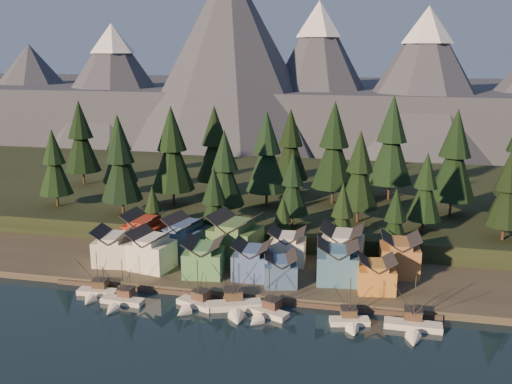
% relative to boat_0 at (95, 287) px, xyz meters
% --- Properties ---
extents(ground, '(500.00, 500.00, 0.00)m').
position_rel_boat_0_xyz_m(ground, '(29.00, -10.63, -1.93)').
color(ground, black).
rests_on(ground, ground).
extents(shore_strip, '(400.00, 50.00, 1.50)m').
position_rel_boat_0_xyz_m(shore_strip, '(29.00, 29.37, -1.18)').
color(shore_strip, '#373228').
rests_on(shore_strip, ground).
extents(hillside, '(420.00, 100.00, 6.00)m').
position_rel_boat_0_xyz_m(hillside, '(29.00, 79.37, 1.07)').
color(hillside, black).
rests_on(hillside, ground).
extents(dock, '(80.00, 4.00, 1.00)m').
position_rel_boat_0_xyz_m(dock, '(29.00, 5.87, -1.43)').
color(dock, '#473A32').
rests_on(dock, ground).
extents(mountain_ridge, '(560.00, 190.00, 90.00)m').
position_rel_boat_0_xyz_m(mountain_ridge, '(24.80, 202.96, 24.12)').
color(mountain_ridge, '#3F4551').
rests_on(mountain_ridge, ground).
extents(boat_0, '(8.62, 9.31, 10.08)m').
position_rel_boat_0_xyz_m(boat_0, '(0.00, 0.00, 0.00)').
color(boat_0, silver).
rests_on(boat_0, ground).
extents(boat_1, '(9.05, 9.77, 10.00)m').
position_rel_boat_0_xyz_m(boat_1, '(6.79, -2.90, -0.07)').
color(boat_1, beige).
rests_on(boat_1, ground).
extents(boat_2, '(8.88, 9.41, 10.61)m').
position_rel_boat_0_xyz_m(boat_2, '(21.52, -0.94, 0.16)').
color(boat_2, silver).
rests_on(boat_2, ground).
extents(boat_3, '(11.39, 11.86, 12.26)m').
position_rel_boat_0_xyz_m(boat_3, '(29.78, -0.53, 0.35)').
color(boat_3, silver).
rests_on(boat_3, ground).
extents(boat_4, '(8.85, 9.36, 10.51)m').
position_rel_boat_0_xyz_m(boat_4, '(36.03, -1.71, 0.13)').
color(boat_4, silver).
rests_on(boat_4, ground).
extents(boat_5, '(7.88, 8.41, 9.86)m').
position_rel_boat_0_xyz_m(boat_5, '(52.10, -1.89, 0.06)').
color(boat_5, white).
rests_on(boat_5, ground).
extents(boat_6, '(10.67, 11.58, 11.18)m').
position_rel_boat_0_xyz_m(boat_6, '(63.29, -1.58, 0.08)').
color(boat_6, silver).
rests_on(boat_6, ground).
extents(house_front_0, '(9.21, 8.79, 8.47)m').
position_rel_boat_0_xyz_m(house_front_0, '(-2.46, 14.22, 4.01)').
color(house_front_0, beige).
rests_on(house_front_0, shore_strip).
extents(house_front_1, '(10.07, 9.80, 8.94)m').
position_rel_boat_0_xyz_m(house_front_1, '(7.09, 13.38, 4.26)').
color(house_front_1, silver).
rests_on(house_front_1, shore_strip).
extents(house_front_2, '(9.22, 9.28, 8.19)m').
position_rel_boat_0_xyz_m(house_front_2, '(19.53, 12.45, 3.87)').
color(house_front_2, '#49884D').
rests_on(house_front_2, shore_strip).
extents(house_front_3, '(8.09, 7.72, 8.09)m').
position_rel_boat_0_xyz_m(house_front_3, '(30.22, 13.08, 3.82)').
color(house_front_3, '#3E5A93').
rests_on(house_front_3, shore_strip).
extents(house_front_4, '(8.24, 8.63, 6.88)m').
position_rel_boat_0_xyz_m(house_front_4, '(36.68, 10.80, 3.18)').
color(house_front_4, '#3A5B8A').
rests_on(house_front_4, shore_strip).
extents(house_front_5, '(9.33, 8.64, 8.96)m').
position_rel_boat_0_xyz_m(house_front_5, '(48.23, 14.64, 4.27)').
color(house_front_5, '#396788').
rests_on(house_front_5, shore_strip).
extents(house_front_6, '(8.31, 7.97, 7.35)m').
position_rel_boat_0_xyz_m(house_front_6, '(56.33, 11.68, 3.43)').
color(house_front_6, '#C17F31').
rests_on(house_front_6, shore_strip).
extents(house_back_0, '(9.71, 9.39, 9.75)m').
position_rel_boat_0_xyz_m(house_back_0, '(1.03, 23.71, 4.69)').
color(house_back_0, maroon).
rests_on(house_back_0, shore_strip).
extents(house_back_1, '(10.63, 10.71, 9.76)m').
position_rel_boat_0_xyz_m(house_back_1, '(12.02, 22.68, 4.69)').
color(house_back_1, '#334D79').
rests_on(house_back_1, shore_strip).
extents(house_back_2, '(12.51, 11.85, 11.29)m').
position_rel_boat_0_xyz_m(house_back_2, '(24.15, 22.13, 5.50)').
color(house_back_2, '#47703C').
rests_on(house_back_2, shore_strip).
extents(house_back_3, '(8.55, 7.69, 8.33)m').
position_rel_boat_0_xyz_m(house_back_3, '(36.19, 22.95, 3.94)').
color(house_back_3, white).
rests_on(house_back_3, shore_strip).
extents(house_back_4, '(9.62, 9.27, 10.04)m').
position_rel_boat_0_xyz_m(house_back_4, '(48.64, 22.40, 4.84)').
color(house_back_4, beige).
rests_on(house_back_4, shore_strip).
extents(house_back_5, '(8.80, 8.89, 9.23)m').
position_rel_boat_0_xyz_m(house_back_5, '(61.14, 21.41, 4.41)').
color(house_back_5, '#986536').
rests_on(house_back_5, shore_strip).
extents(tree_hill_0, '(9.52, 9.52, 22.19)m').
position_rel_boat_0_xyz_m(tree_hill_0, '(-33.00, 41.37, 16.19)').
color(tree_hill_0, '#332319').
rests_on(tree_hill_0, hillside).
extents(tree_hill_1, '(10.65, 10.65, 24.80)m').
position_rel_boat_0_xyz_m(tree_hill_1, '(-21.00, 57.37, 17.62)').
color(tree_hill_1, '#332319').
rests_on(tree_hill_1, hillside).
extents(tree_hill_2, '(11.04, 11.04, 25.71)m').
position_rel_boat_0_xyz_m(tree_hill_2, '(-11.00, 37.37, 18.12)').
color(tree_hill_2, '#332319').
rests_on(tree_hill_2, hillside).
extents(tree_hill_3, '(12.25, 12.25, 28.53)m').
position_rel_boat_0_xyz_m(tree_hill_3, '(-1.00, 49.37, 19.66)').
color(tree_hill_3, '#332319').
rests_on(tree_hill_3, hillside).
extents(tree_hill_4, '(11.71, 11.71, 27.28)m').
position_rel_boat_0_xyz_m(tree_hill_4, '(7.00, 64.37, 18.98)').
color(tree_hill_4, '#332319').
rests_on(tree_hill_4, hillside).
extents(tree_hill_5, '(10.15, 10.15, 23.63)m').
position_rel_boat_0_xyz_m(tree_hill_5, '(17.00, 39.37, 16.98)').
color(tree_hill_5, '#332319').
rests_on(tree_hill_5, hillside).
extents(tree_hill_6, '(11.70, 11.70, 27.24)m').
position_rel_boat_0_xyz_m(tree_hill_6, '(25.00, 54.37, 18.96)').
color(tree_hill_6, '#332319').
rests_on(tree_hill_6, hillside).
extents(tree_hill_7, '(8.19, 8.19, 19.08)m').
position_rel_boat_0_xyz_m(tree_hill_7, '(35.00, 37.37, 14.49)').
color(tree_hill_7, '#332319').
rests_on(tree_hill_7, hillside).
extents(tree_hill_8, '(12.70, 12.70, 29.59)m').
position_rel_boat_0_xyz_m(tree_hill_8, '(43.00, 61.37, 20.24)').
color(tree_hill_8, '#332319').
rests_on(tree_hill_8, hillside).
extents(tree_hill_9, '(10.26, 10.26, 23.91)m').
position_rel_boat_0_xyz_m(tree_hill_9, '(51.00, 44.37, 17.14)').
color(tree_hill_9, '#332319').
rests_on(tree_hill_9, hillside).
extents(tree_hill_10, '(13.29, 13.29, 30.97)m').
position_rel_boat_0_xyz_m(tree_hill_10, '(59.00, 69.37, 21.00)').
color(tree_hill_10, '#332319').
rests_on(tree_hill_10, hillside).
extents(tree_hill_11, '(8.53, 8.53, 19.86)m').
position_rel_boat_0_xyz_m(tree_hill_11, '(67.00, 39.37, 14.92)').
color(tree_hill_11, '#332319').
rests_on(tree_hill_11, hillside).
extents(tree_hill_12, '(12.34, 12.34, 28.74)m').
position_rel_boat_0_xyz_m(tree_hill_12, '(75.00, 55.37, 19.78)').
color(tree_hill_12, '#332319').
rests_on(tree_hill_12, hillside).
extents(tree_hill_13, '(9.19, 9.19, 21.41)m').
position_rel_boat_0_xyz_m(tree_hill_13, '(85.00, 37.37, 15.77)').
color(tree_hill_13, '#332319').
rests_on(tree_hill_13, hillside).
extents(tree_hill_15, '(11.24, 11.24, 26.18)m').
position_rel_boat_0_xyz_m(tree_hill_15, '(29.00, 71.37, 18.38)').
color(tree_hill_15, '#332319').
rests_on(tree_hill_15, hillside).
extents(tree_hill_16, '(11.87, 11.87, 27.66)m').
position_rel_boat_0_xyz_m(tree_hill_16, '(-39.00, 67.37, 19.19)').
color(tree_hill_16, '#332319').
rests_on(tree_hill_16, hillside).
extents(tree_shore_0, '(6.47, 6.47, 15.06)m').
position_rel_boat_0_xyz_m(tree_shore_0, '(1.00, 29.37, 7.79)').
color(tree_shore_0, '#332319').
rests_on(tree_shore_0, shore_strip).
extents(tree_shore_1, '(8.87, 8.87, 20.67)m').
position_rel_boat_0_xyz_m(tree_shore_1, '(17.00, 29.37, 10.86)').
color(tree_shore_1, '#332319').
rests_on(tree_shore_1, shore_strip).
extents(tree_shore_2, '(6.08, 6.08, 14.16)m').
position_rel_boat_0_xyz_m(tree_shore_2, '(34.00, 29.37, 7.29)').
color(tree_shore_2, '#332319').
rests_on(tree_shore_2, shore_strip).
extents(tree_shore_3, '(7.83, 7.83, 18.25)m').
position_rel_boat_0_xyz_m(tree_shore_3, '(48.00, 29.37, 9.53)').
color(tree_shore_3, '#332319').
rests_on(tree_shore_3, shore_strip).
extents(tree_shore_4, '(7.60, 7.60, 17.70)m').
position_rel_boat_0_xyz_m(tree_shore_4, '(60.00, 29.37, 9.23)').
color(tree_shore_4, '#332319').
rests_on(tree_shore_4, shore_strip).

